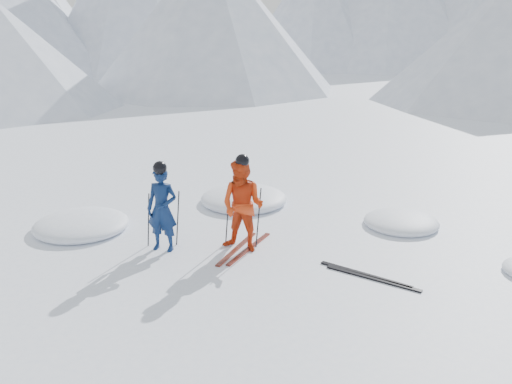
{
  "coord_description": "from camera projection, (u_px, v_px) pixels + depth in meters",
  "views": [
    {
      "loc": [
        -1.44,
        -9.31,
        4.2
      ],
      "look_at": [
        -1.37,
        0.5,
        1.1
      ],
      "focal_mm": 38.0,
      "sensor_mm": 36.0,
      "label": 1
    }
  ],
  "objects": [
    {
      "name": "ground",
      "position": [
        329.0,
        256.0,
        10.15
      ],
      "size": [
        160.0,
        160.0,
        0.0
      ],
      "primitive_type": "plane",
      "color": "white",
      "rests_on": "ground"
    },
    {
      "name": "pole_red_right",
      "position": [
        258.0,
        218.0,
        10.41
      ],
      "size": [
        0.12,
        0.08,
        1.18
      ],
      "primitive_type": "cylinder",
      "rotation": [
        -0.05,
        0.08,
        0.0
      ],
      "color": "black",
      "rests_on": "ground"
    },
    {
      "name": "snow_lumps",
      "position": [
        233.0,
        219.0,
        12.04
      ],
      "size": [
        10.13,
        5.53,
        0.46
      ],
      "color": "white",
      "rests_on": "ground"
    },
    {
      "name": "pole_blue_right",
      "position": [
        178.0,
        218.0,
        10.51
      ],
      "size": [
        0.11,
        0.07,
        1.09
      ],
      "primitive_type": "cylinder",
      "rotation": [
        -0.04,
        0.08,
        0.0
      ],
      "color": "black",
      "rests_on": "ground"
    },
    {
      "name": "pole_red_left",
      "position": [
        228.0,
        216.0,
        10.5
      ],
      "size": [
        0.12,
        0.09,
        1.18
      ],
      "primitive_type": "cylinder",
      "rotation": [
        0.06,
        0.08,
        0.0
      ],
      "color": "black",
      "rests_on": "ground"
    },
    {
      "name": "ski_loose_b",
      "position": [
        373.0,
        278.0,
        9.22
      ],
      "size": [
        1.46,
        1.03,
        0.03
      ],
      "primitive_type": "cube",
      "rotation": [
        0.0,
        0.0,
        0.97
      ],
      "color": "black",
      "rests_on": "ground"
    },
    {
      "name": "pole_blue_left",
      "position": [
        149.0,
        220.0,
        10.41
      ],
      "size": [
        0.11,
        0.08,
        1.09
      ],
      "primitive_type": "cylinder",
      "rotation": [
        0.05,
        0.08,
        0.0
      ],
      "color": "black",
      "rests_on": "ground"
    },
    {
      "name": "skier_blue",
      "position": [
        162.0,
        209.0,
        10.19
      ],
      "size": [
        0.68,
        0.54,
        1.64
      ],
      "primitive_type": "imported",
      "rotation": [
        0.0,
        0.0,
        -0.27
      ],
      "color": "#0C204A",
      "rests_on": "ground"
    },
    {
      "name": "ski_loose_a",
      "position": [
        365.0,
        274.0,
        9.36
      ],
      "size": [
        1.42,
        1.08,
        0.03
      ],
      "primitive_type": "cube",
      "rotation": [
        0.0,
        0.0,
        0.94
      ],
      "color": "black",
      "rests_on": "ground"
    },
    {
      "name": "skier_red",
      "position": [
        243.0,
        206.0,
        10.17
      ],
      "size": [
        1.06,
        0.97,
        1.78
      ],
      "primitive_type": "imported",
      "rotation": [
        0.0,
        0.0,
        -0.43
      ],
      "color": "red",
      "rests_on": "ground"
    },
    {
      "name": "ski_worn_right",
      "position": [
        249.0,
        248.0,
        10.43
      ],
      "size": [
        0.84,
        1.56,
        0.03
      ],
      "primitive_type": "cube",
      "rotation": [
        0.0,
        0.0,
        -0.47
      ],
      "color": "black",
      "rests_on": "ground"
    },
    {
      "name": "ski_worn_left",
      "position": [
        237.0,
        249.0,
        10.43
      ],
      "size": [
        0.74,
        1.6,
        0.03
      ],
      "primitive_type": "cube",
      "rotation": [
        0.0,
        0.0,
        -0.4
      ],
      "color": "black",
      "rests_on": "ground"
    }
  ]
}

